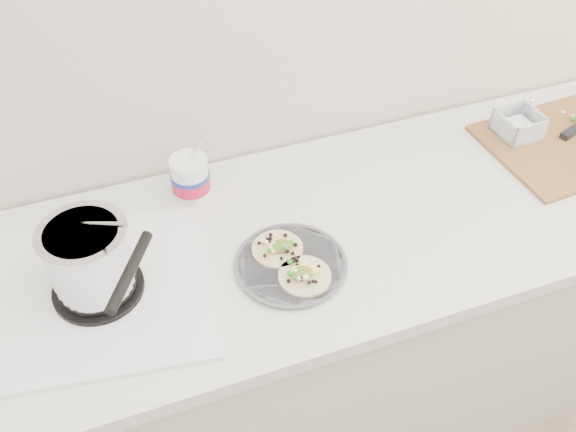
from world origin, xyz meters
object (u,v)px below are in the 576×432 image
object	(u,v)px
taco_plate	(291,262)
cutboard	(572,135)
tub	(191,175)
stove	(93,271)

from	to	relation	value
taco_plate	cutboard	size ratio (longest dim) A/B	0.49
tub	cutboard	world-z (taller)	tub
stove	cutboard	world-z (taller)	stove
taco_plate	cutboard	world-z (taller)	cutboard
taco_plate	cutboard	bearing A→B (deg)	10.88
taco_plate	tub	bearing A→B (deg)	115.23
taco_plate	cutboard	xyz separation A→B (m)	(0.89, 0.17, 0.00)
tub	cutboard	size ratio (longest dim) A/B	0.42
stove	tub	bearing A→B (deg)	50.42
cutboard	taco_plate	bearing A→B (deg)	-172.51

